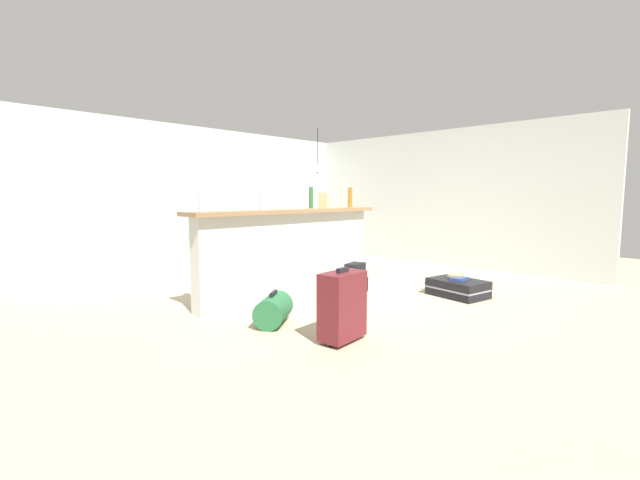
{
  "coord_description": "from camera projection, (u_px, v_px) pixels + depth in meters",
  "views": [
    {
      "loc": [
        -4.29,
        -3.78,
        1.31
      ],
      "look_at": [
        -0.21,
        0.13,
        0.71
      ],
      "focal_mm": 23.91,
      "sensor_mm": 36.0,
      "label": 1
    }
  ],
  "objects": [
    {
      "name": "wall_right",
      "position": [
        432.0,
        198.0,
        8.09
      ],
      "size": [
        0.1,
        6.0,
        2.5
      ],
      "primitive_type": "cube",
      "color": "silver",
      "rests_on": "ground_plane"
    },
    {
      "name": "bottle_green",
      "position": [
        311.0,
        198.0,
        5.86
      ],
      "size": [
        0.06,
        0.06,
        0.29
      ],
      "primitive_type": "cylinder",
      "color": "#2D6B38",
      "rests_on": "bar_countertop"
    },
    {
      "name": "pendant_lamp",
      "position": [
        318.0,
        168.0,
        7.64
      ],
      "size": [
        0.34,
        0.34,
        0.82
      ],
      "color": "black"
    },
    {
      "name": "book_stack",
      "position": [
        457.0,
        277.0,
        5.5
      ],
      "size": [
        0.3,
        0.27,
        0.07
      ],
      "color": "#334C99",
      "rests_on": "suitcase_flat_black"
    },
    {
      "name": "bottle_white",
      "position": [
        263.0,
        201.0,
        5.19
      ],
      "size": [
        0.07,
        0.07,
        0.2
      ],
      "primitive_type": "cylinder",
      "color": "silver",
      "rests_on": "bar_countertop"
    },
    {
      "name": "backpack_black",
      "position": [
        356.0,
        280.0,
        5.61
      ],
      "size": [
        0.31,
        0.29,
        0.42
      ],
      "color": "black",
      "rests_on": "ground_plane"
    },
    {
      "name": "suitcase_upright_maroon",
      "position": [
        342.0,
        305.0,
        3.8
      ],
      "size": [
        0.46,
        0.28,
        0.67
      ],
      "color": "maroon",
      "rests_on": "ground_plane"
    },
    {
      "name": "partition_half_wall",
      "position": [
        291.0,
        254.0,
        5.57
      ],
      "size": [
        2.8,
        0.2,
        1.08
      ],
      "primitive_type": "cube",
      "color": "silver",
      "rests_on": "ground_plane"
    },
    {
      "name": "dining_chair_far_side",
      "position": [
        300.0,
        237.0,
        8.15
      ],
      "size": [
        0.47,
        0.47,
        0.93
      ],
      "color": "#9E754C",
      "rests_on": "ground_plane"
    },
    {
      "name": "dining_table",
      "position": [
        321.0,
        232.0,
        7.69
      ],
      "size": [
        1.1,
        0.8,
        0.74
      ],
      "color": "#332319",
      "rests_on": "ground_plane"
    },
    {
      "name": "dining_chair_near_partition",
      "position": [
        342.0,
        242.0,
        7.22
      ],
      "size": [
        0.41,
        0.41,
        0.93
      ],
      "color": "#9E754C",
      "rests_on": "ground_plane"
    },
    {
      "name": "bar_countertop",
      "position": [
        291.0,
        211.0,
        5.51
      ],
      "size": [
        2.96,
        0.4,
        0.05
      ],
      "primitive_type": "cube",
      "color": "#93704C",
      "rests_on": "partition_half_wall"
    },
    {
      "name": "bottle_amber",
      "position": [
        350.0,
        197.0,
        6.37
      ],
      "size": [
        0.06,
        0.06,
        0.29
      ],
      "primitive_type": "cylinder",
      "color": "#9E661E",
      "rests_on": "bar_countertop"
    },
    {
      "name": "suitcase_flat_black",
      "position": [
        458.0,
        288.0,
        5.52
      ],
      "size": [
        0.62,
        0.88,
        0.22
      ],
      "color": "black",
      "rests_on": "ground_plane"
    },
    {
      "name": "grocery_bag",
      "position": [
        329.0,
        200.0,
        6.1
      ],
      "size": [
        0.26,
        0.18,
        0.22
      ],
      "primitive_type": "cube",
      "color": "beige",
      "rests_on": "bar_countertop"
    },
    {
      "name": "wall_back",
      "position": [
        213.0,
        198.0,
        7.79
      ],
      "size": [
        6.6,
        0.1,
        2.5
      ],
      "primitive_type": "cube",
      "color": "silver",
      "rests_on": "ground_plane"
    },
    {
      "name": "bottle_clear",
      "position": [
        201.0,
        199.0,
        4.62
      ],
      "size": [
        0.07,
        0.07,
        0.27
      ],
      "primitive_type": "cylinder",
      "color": "silver",
      "rests_on": "bar_countertop"
    },
    {
      "name": "ground_plane",
      "position": [
        337.0,
        293.0,
        5.83
      ],
      "size": [
        13.0,
        13.0,
        0.05
      ],
      "primitive_type": "cube",
      "color": "#BCAD8E"
    },
    {
      "name": "duffel_bag_green",
      "position": [
        274.0,
        310.0,
        4.32
      ],
      "size": [
        0.57,
        0.52,
        0.34
      ],
      "color": "#286B3D",
      "rests_on": "ground_plane"
    }
  ]
}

